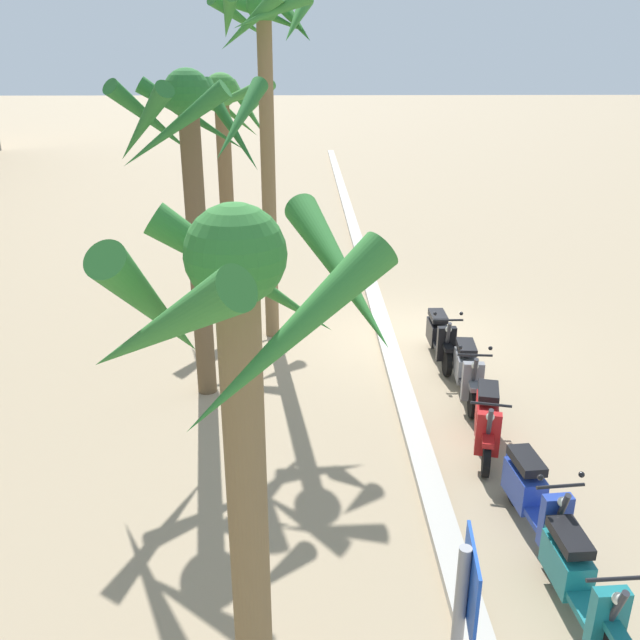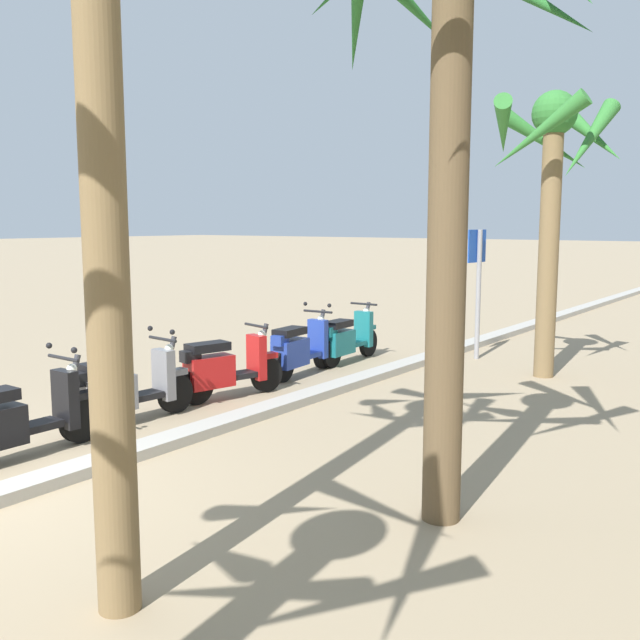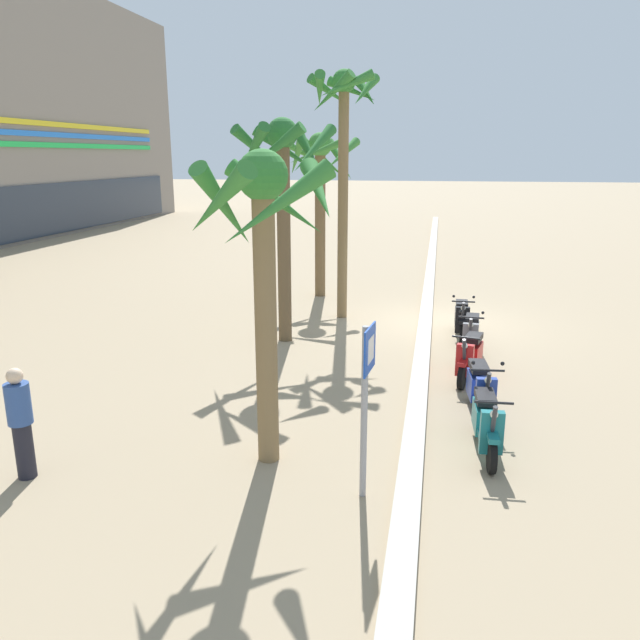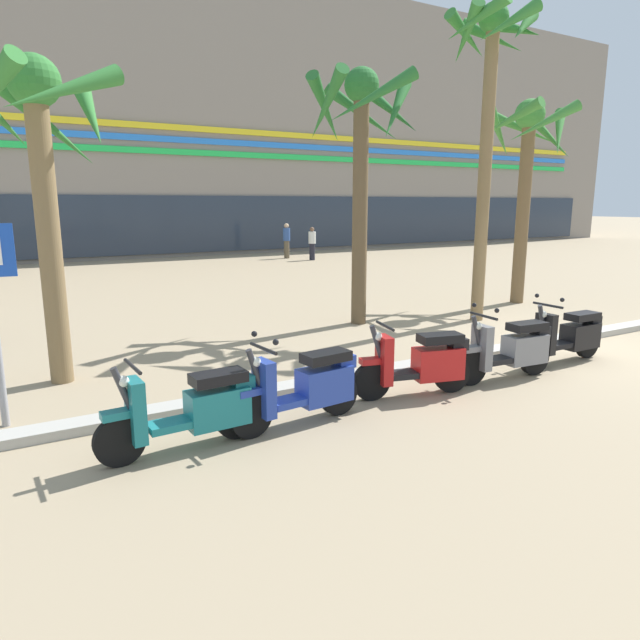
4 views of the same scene
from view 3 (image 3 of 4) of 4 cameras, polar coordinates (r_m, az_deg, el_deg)
ground_plane at (r=17.37m, az=11.02°, el=-0.38°), size 200.00×200.00×0.00m
curb_strip at (r=17.36m, az=9.67°, el=-0.12°), size 60.00×0.36×0.12m
scooter_teal_last_in_row at (r=10.20m, az=15.06°, el=-9.07°), size 1.81×0.56×1.04m
scooter_blue_tail_end at (r=11.49m, az=14.51°, el=-6.19°), size 1.77×0.56×1.17m
scooter_red_second_in_line at (r=13.24m, az=13.65°, el=-3.30°), size 1.70×0.70×1.04m
scooter_grey_far_back at (r=14.84m, az=13.73°, el=-1.33°), size 1.76×0.56×1.17m
scooter_black_lead_nearest at (r=16.36m, az=12.90°, el=0.18°), size 1.81×0.56×1.17m
crossing_sign at (r=8.16m, az=4.26°, el=-6.67°), size 0.60×0.15×2.40m
palm_tree_mid_walkway at (r=17.27m, az=2.21°, el=17.25°), size 2.00×2.04×6.69m
palm_tree_near_sign at (r=8.72m, az=-5.19°, el=7.88°), size 2.27×2.31×4.59m
palm_tree_far_corner at (r=20.08m, az=0.05°, el=13.28°), size 2.52×2.56×5.20m
palm_tree_by_mall_entrance at (r=14.98m, az=-3.43°, el=13.13°), size 2.49×2.48×5.36m
pedestrian_window_shopping at (r=9.81m, az=-25.85°, el=-8.36°), size 0.34×0.34×1.66m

